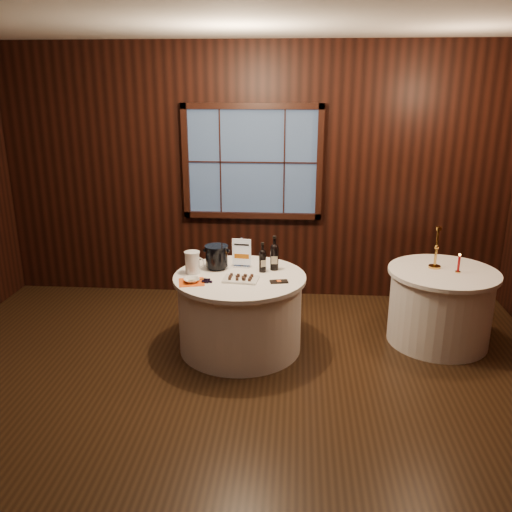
# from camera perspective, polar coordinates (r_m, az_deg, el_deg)

# --- Properties ---
(ground) EXTENTS (6.00, 6.00, 0.00)m
(ground) POSITION_cam_1_polar(r_m,az_deg,el_deg) (4.67, -2.98, -15.25)
(ground) COLOR black
(ground) RESTS_ON ground
(back_wall) EXTENTS (6.00, 0.10, 3.00)m
(back_wall) POSITION_cam_1_polar(r_m,az_deg,el_deg) (6.46, -0.39, 8.94)
(back_wall) COLOR black
(back_wall) RESTS_ON ground
(main_table) EXTENTS (1.28, 1.28, 0.77)m
(main_table) POSITION_cam_1_polar(r_m,az_deg,el_deg) (5.36, -1.69, -5.92)
(main_table) COLOR white
(main_table) RESTS_ON ground
(side_table) EXTENTS (1.08, 1.08, 0.77)m
(side_table) POSITION_cam_1_polar(r_m,az_deg,el_deg) (5.80, 18.79, -5.02)
(side_table) COLOR white
(side_table) RESTS_ON ground
(sign_stand) EXTENTS (0.19, 0.11, 0.31)m
(sign_stand) POSITION_cam_1_polar(r_m,az_deg,el_deg) (5.42, -1.50, -0.12)
(sign_stand) COLOR silver
(sign_stand) RESTS_ON main_table
(port_bottle_left) EXTENTS (0.07, 0.08, 0.30)m
(port_bottle_left) POSITION_cam_1_polar(r_m,az_deg,el_deg) (5.28, 0.69, -0.34)
(port_bottle_left) COLOR black
(port_bottle_left) RESTS_ON main_table
(port_bottle_right) EXTENTS (0.08, 0.09, 0.35)m
(port_bottle_right) POSITION_cam_1_polar(r_m,az_deg,el_deg) (5.33, 1.94, 0.08)
(port_bottle_right) COLOR black
(port_bottle_right) RESTS_ON main_table
(ice_bucket) EXTENTS (0.23, 0.23, 0.24)m
(ice_bucket) POSITION_cam_1_polar(r_m,az_deg,el_deg) (5.38, -4.17, -0.07)
(ice_bucket) COLOR black
(ice_bucket) RESTS_ON main_table
(chocolate_plate) EXTENTS (0.34, 0.24, 0.05)m
(chocolate_plate) POSITION_cam_1_polar(r_m,az_deg,el_deg) (5.09, -1.62, -2.38)
(chocolate_plate) COLOR white
(chocolate_plate) RESTS_ON main_table
(chocolate_box) EXTENTS (0.18, 0.11, 0.01)m
(chocolate_box) POSITION_cam_1_polar(r_m,az_deg,el_deg) (5.05, 2.43, -2.71)
(chocolate_box) COLOR black
(chocolate_box) RESTS_ON main_table
(grape_bunch) EXTENTS (0.16, 0.08, 0.04)m
(grape_bunch) POSITION_cam_1_polar(r_m,az_deg,el_deg) (5.06, -5.19, -2.57)
(grape_bunch) COLOR black
(grape_bunch) RESTS_ON main_table
(glass_pitcher) EXTENTS (0.20, 0.15, 0.22)m
(glass_pitcher) POSITION_cam_1_polar(r_m,az_deg,el_deg) (5.28, -6.69, -0.66)
(glass_pitcher) COLOR white
(glass_pitcher) RESTS_ON main_table
(orange_napkin) EXTENTS (0.28, 0.28, 0.00)m
(orange_napkin) POSITION_cam_1_polar(r_m,az_deg,el_deg) (5.08, -6.80, -2.75)
(orange_napkin) COLOR #F05614
(orange_napkin) RESTS_ON main_table
(cracker_bowl) EXTENTS (0.19, 0.19, 0.04)m
(cracker_bowl) POSITION_cam_1_polar(r_m,az_deg,el_deg) (5.07, -6.81, -2.54)
(cracker_bowl) COLOR white
(cracker_bowl) RESTS_ON orange_napkin
(brass_candlestick) EXTENTS (0.12, 0.12, 0.43)m
(brass_candlestick) POSITION_cam_1_polar(r_m,az_deg,el_deg) (5.67, 18.41, 0.29)
(brass_candlestick) COLOR gold
(brass_candlestick) RESTS_ON side_table
(red_candle) EXTENTS (0.05, 0.05, 0.19)m
(red_candle) POSITION_cam_1_polar(r_m,az_deg,el_deg) (5.63, 20.55, -0.89)
(red_candle) COLOR gold
(red_candle) RESTS_ON side_table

